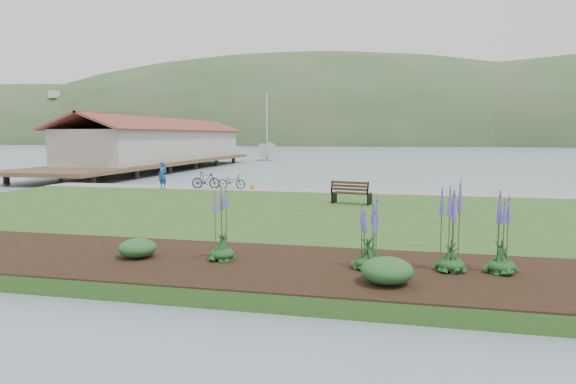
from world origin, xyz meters
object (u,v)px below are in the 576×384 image
object	(u,v)px
person	(163,173)
sailboat	(267,160)
park_bench	(351,192)
bicycle_a	(232,181)

from	to	relation	value
person	sailboat	distance (m)	42.30
sailboat	park_bench	bearing A→B (deg)	-88.27
bicycle_a	sailboat	xyz separation A→B (m)	(-9.01, 40.93, -0.83)
park_bench	person	size ratio (longest dim) A/B	1.00
park_bench	bicycle_a	world-z (taller)	park_bench
bicycle_a	sailboat	size ratio (longest dim) A/B	0.06
person	sailboat	xyz separation A→B (m)	(-5.13, 41.97, -1.34)
park_bench	bicycle_a	bearing A→B (deg)	158.74
park_bench	bicycle_a	xyz separation A→B (m)	(-7.50, 5.11, -0.11)
park_bench	person	world-z (taller)	person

